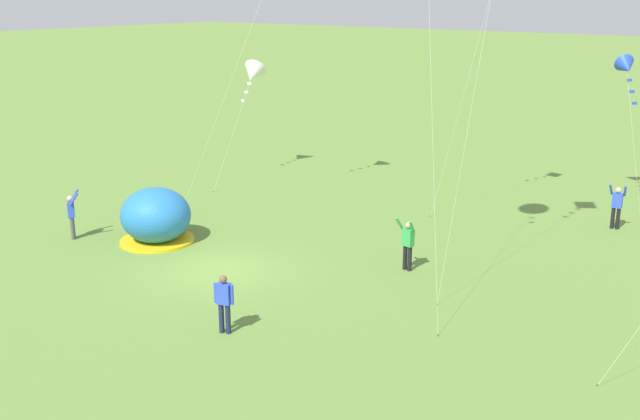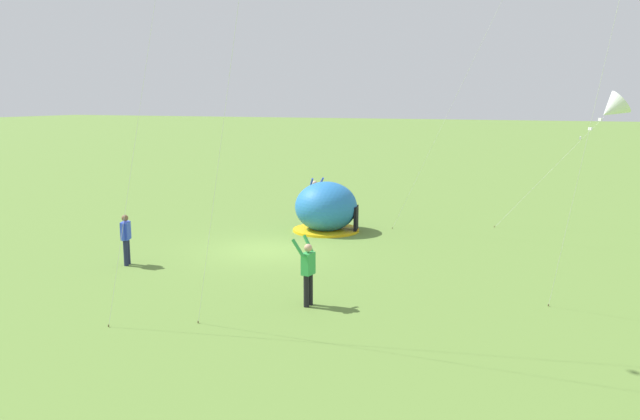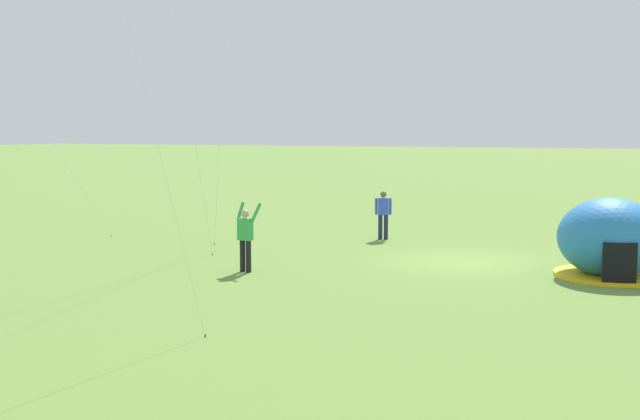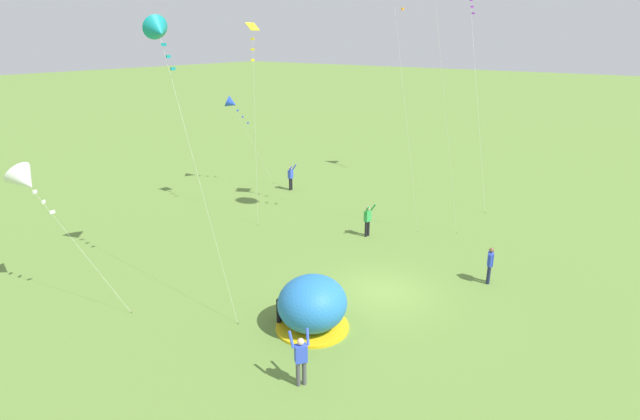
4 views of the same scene
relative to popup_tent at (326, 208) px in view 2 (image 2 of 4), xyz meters
The scene contains 6 objects.
ground_plane 4.18m from the popup_tent, 11.20° to the right, with size 300.00×300.00×0.00m, color olive.
popup_tent is the anchor object (origin of this frame).
person_near_tent 9.70m from the popup_tent, 18.60° to the left, with size 0.67×0.52×1.89m.
person_watching_sky 8.70m from the popup_tent, 28.93° to the right, with size 0.56×0.35×1.72m.
person_arms_raised 3.32m from the popup_tent, 149.08° to the right, with size 0.72×0.68×1.89m.
kite_white 12.52m from the popup_tent, 113.25° to the left, with size 1.96×5.18×5.85m.
Camera 2 is at (20.06, 10.26, 5.53)m, focal length 35.00 mm.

